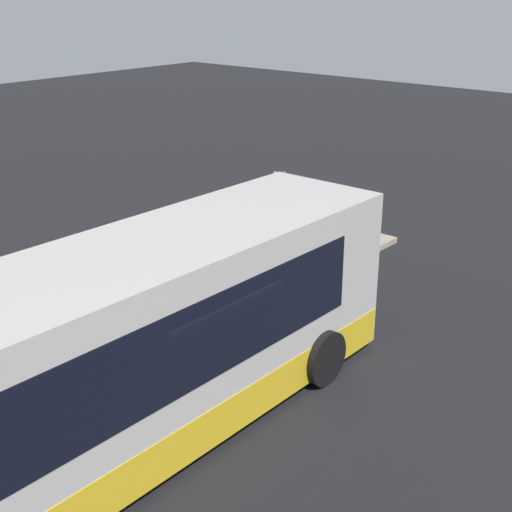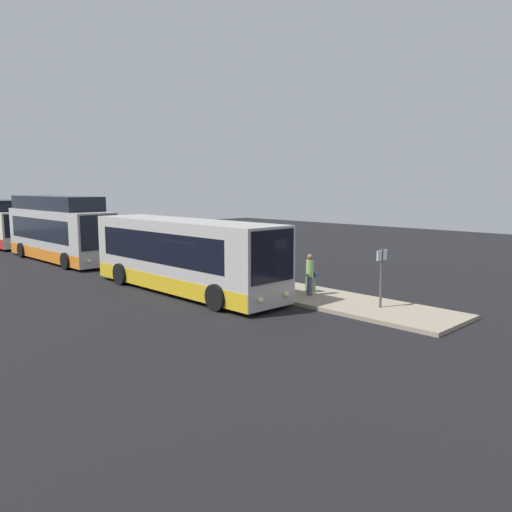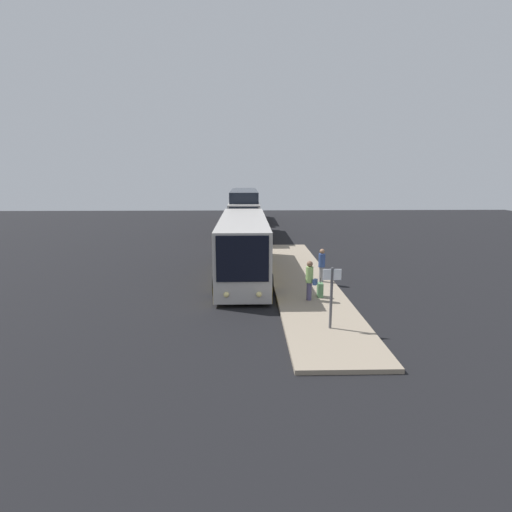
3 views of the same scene
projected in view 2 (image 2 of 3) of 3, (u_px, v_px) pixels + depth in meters
ground at (200, 296)px, 21.58m from camera, size 80.00×80.00×0.00m
platform at (253, 284)px, 23.76m from camera, size 20.00×3.16×0.16m
bus_lead at (183, 256)px, 22.36m from camera, size 11.25×2.79×3.24m
bus_second at (59, 232)px, 31.83m from camera, size 10.91×2.76×4.12m
passenger_boarding at (276, 263)px, 23.78m from camera, size 0.38×0.38×1.71m
passenger_waiting at (310, 273)px, 20.91m from camera, size 0.51×0.58×1.75m
suitcase at (311, 284)px, 21.69m from camera, size 0.39×0.23×0.89m
sign_post at (381, 271)px, 18.72m from camera, size 0.10×0.65×2.24m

